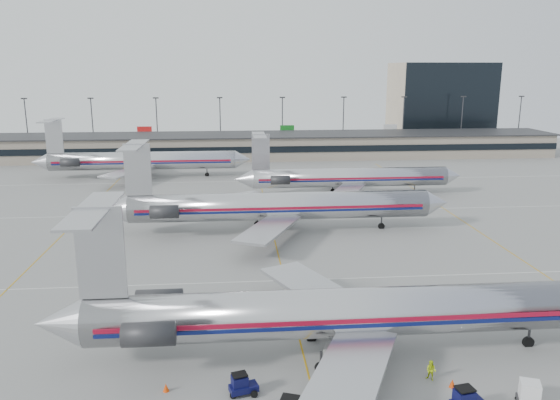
{
  "coord_description": "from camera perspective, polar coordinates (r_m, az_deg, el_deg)",
  "views": [
    {
      "loc": [
        -5.47,
        -47.01,
        23.07
      ],
      "look_at": [
        1.19,
        29.87,
        4.5
      ],
      "focal_mm": 35.0,
      "sensor_mm": 36.0,
      "label": 1
    }
  ],
  "objects": [
    {
      "name": "terminal",
      "position": [
        146.45,
        -2.78,
        5.7
      ],
      "size": [
        162.0,
        17.0,
        6.25
      ],
      "color": "gray",
      "rests_on": "ground"
    },
    {
      "name": "light_mast_row",
      "position": [
        159.77,
        -3.0,
        8.31
      ],
      "size": [
        163.6,
        0.4,
        15.28
      ],
      "color": "#38383D",
      "rests_on": "ground"
    },
    {
      "name": "cone_left",
      "position": [
        43.15,
        -11.83,
        -18.62
      ],
      "size": [
        0.6,
        0.6,
        0.63
      ],
      "primitive_type": "cone",
      "rotation": [
        0.0,
        0.0,
        0.39
      ],
      "color": "#E53F07",
      "rests_on": "ground"
    },
    {
      "name": "cone_right",
      "position": [
        44.65,
        17.56,
        -17.79
      ],
      "size": [
        0.55,
        0.55,
        0.65
      ],
      "primitive_type": "cone",
      "rotation": [
        0.0,
        0.0,
        -0.17
      ],
      "color": "#E53F07",
      "rests_on": "ground"
    },
    {
      "name": "distant_building",
      "position": [
        187.86,
        16.35,
        9.77
      ],
      "size": [
        30.0,
        20.0,
        25.0
      ],
      "primitive_type": "cube",
      "color": "tan",
      "rests_on": "ground"
    },
    {
      "name": "belt_loader",
      "position": [
        46.89,
        6.85,
        -15.27
      ],
      "size": [
        4.08,
        2.31,
        2.09
      ],
      "rotation": [
        0.0,
        0.0,
        -0.36
      ],
      "color": "#999999",
      "rests_on": "ground"
    },
    {
      "name": "jet_second_row",
      "position": [
        78.72,
        -0.75,
        -0.62
      ],
      "size": [
        50.39,
        29.67,
        13.19
      ],
      "color": "silver",
      "rests_on": "ground"
    },
    {
      "name": "apron_markings",
      "position": [
        61.74,
        0.49,
        -8.4
      ],
      "size": [
        160.0,
        0.15,
        0.02
      ],
      "primitive_type": "cube",
      "color": "silver",
      "rests_on": "ground"
    },
    {
      "name": "jet_foreground",
      "position": [
        45.58,
        6.59,
        -11.54
      ],
      "size": [
        50.42,
        29.69,
        13.2
      ],
      "color": "silver",
      "rests_on": "ground"
    },
    {
      "name": "jet_third_row",
      "position": [
        102.54,
        6.86,
        2.37
      ],
      "size": [
        42.85,
        26.36,
        11.72
      ],
      "color": "silver",
      "rests_on": "ground"
    },
    {
      "name": "ground",
      "position": [
        52.65,
        1.55,
        -12.46
      ],
      "size": [
        260.0,
        260.0,
        0.0
      ],
      "primitive_type": "plane",
      "color": "gray",
      "rests_on": "ground"
    },
    {
      "name": "jet_back_row",
      "position": [
        122.57,
        -14.55,
        4.02
      ],
      "size": [
        46.97,
        28.89,
        12.84
      ],
      "color": "silver",
      "rests_on": "ground"
    },
    {
      "name": "ramp_worker_near",
      "position": [
        43.58,
        8.6,
        -17.23
      ],
      "size": [
        0.77,
        0.67,
        1.78
      ],
      "primitive_type": "imported",
      "rotation": [
        0.0,
        0.0,
        0.45
      ],
      "color": "#BAEC16",
      "rests_on": "ground"
    },
    {
      "name": "uld_container",
      "position": [
        44.4,
        24.62,
        -17.85
      ],
      "size": [
        1.97,
        1.81,
        1.68
      ],
      "rotation": [
        0.0,
        0.0,
        -0.37
      ],
      "color": "#2D2D30",
      "rests_on": "ground"
    },
    {
      "name": "tug_left",
      "position": [
        41.84,
        -4.01,
        -18.73
      ],
      "size": [
        2.25,
        1.54,
        1.67
      ],
      "rotation": [
        0.0,
        0.0,
        0.27
      ],
      "color": "#0A0C3A",
      "rests_on": "ground"
    },
    {
      "name": "ramp_worker_far",
      "position": [
        44.85,
        15.51,
        -16.79
      ],
      "size": [
        0.98,
        0.96,
        1.59
      ],
      "primitive_type": "imported",
      "rotation": [
        0.0,
        0.0,
        -0.73
      ],
      "color": "#CBE915",
      "rests_on": "ground"
    }
  ]
}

